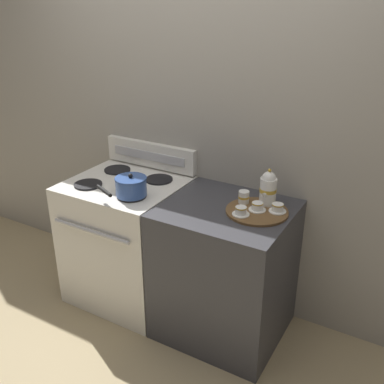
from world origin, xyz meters
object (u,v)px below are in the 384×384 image
(stove, at_px, (128,240))
(teacup_front, at_px, (278,208))
(teapot, at_px, (268,188))
(teacup_left, at_px, (241,211))
(saucepan, at_px, (131,186))
(creamer_jug, at_px, (244,197))
(serving_tray, at_px, (257,211))
(teacup_right, at_px, (257,206))

(stove, relative_size, teacup_front, 8.96)
(teapot, relative_size, teacup_left, 2.21)
(saucepan, height_order, teacup_front, saucepan)
(teapot, relative_size, teacup_front, 2.21)
(stove, relative_size, creamer_jug, 12.18)
(saucepan, xyz_separation_m, teapot, (0.77, 0.30, 0.04))
(stove, relative_size, teacup_left, 8.96)
(stove, bearing_deg, teacup_left, -4.13)
(creamer_jug, bearing_deg, teapot, 23.35)
(teapot, bearing_deg, serving_tray, -99.02)
(stove, xyz_separation_m, teacup_front, (1.04, 0.08, 0.48))
(teacup_right, bearing_deg, serving_tray, -107.28)
(saucepan, bearing_deg, serving_tray, 14.06)
(serving_tray, xyz_separation_m, teacup_front, (0.11, 0.04, 0.03))
(serving_tray, height_order, teacup_front, teacup_front)
(teapot, xyz_separation_m, teacup_left, (-0.08, -0.21, -0.08))
(creamer_jug, bearing_deg, teacup_front, -3.55)
(serving_tray, bearing_deg, teacup_right, 72.72)
(teapot, xyz_separation_m, teacup_front, (0.09, -0.07, -0.08))
(teacup_right, bearing_deg, teapot, 81.06)
(saucepan, relative_size, teapot, 1.39)
(saucepan, relative_size, teacup_front, 3.07)
(teacup_right, xyz_separation_m, teacup_front, (0.11, 0.04, 0.00))
(stove, height_order, teacup_right, teacup_right)
(teapot, xyz_separation_m, creamer_jug, (-0.13, -0.05, -0.06))
(teacup_right, bearing_deg, teacup_front, 21.15)
(serving_tray, height_order, creamer_jug, creamer_jug)
(serving_tray, xyz_separation_m, teacup_right, (0.00, 0.00, 0.03))
(teapot, height_order, teacup_front, teapot)
(stove, xyz_separation_m, creamer_jug, (0.82, 0.09, 0.49))
(serving_tray, distance_m, teapot, 0.16)
(creamer_jug, bearing_deg, serving_tray, -26.99)
(stove, height_order, teacup_front, teacup_front)
(serving_tray, distance_m, teacup_front, 0.12)
(teacup_front, bearing_deg, creamer_jug, 176.45)
(stove, distance_m, teacup_front, 1.14)
(teacup_right, relative_size, creamer_jug, 1.36)
(teacup_front, relative_size, creamer_jug, 1.36)
(saucepan, bearing_deg, teapot, 21.17)
(saucepan, relative_size, teacup_right, 3.07)
(stove, relative_size, serving_tray, 2.49)
(serving_tray, distance_m, creamer_jug, 0.13)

